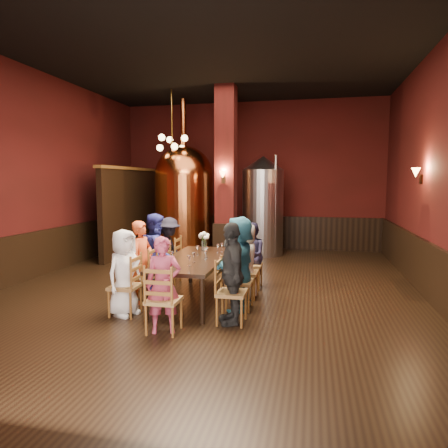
% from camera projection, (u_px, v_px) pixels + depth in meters
% --- Properties ---
extents(room, '(10.00, 10.02, 4.50)m').
position_uv_depth(room, '(210.00, 173.00, 7.56)').
color(room, black).
rests_on(room, ground).
extents(wainscot_right, '(0.08, 9.90, 1.00)m').
position_uv_depth(wainscot_right, '(432.00, 273.00, 6.89)').
color(wainscot_right, black).
rests_on(wainscot_right, ground).
extents(wainscot_back, '(7.90, 0.08, 1.00)m').
position_uv_depth(wainscot_back, '(250.00, 232.00, 12.56)').
color(wainscot_back, black).
rests_on(wainscot_back, ground).
extents(wainscot_left, '(0.08, 9.90, 1.00)m').
position_uv_depth(wainscot_left, '(33.00, 255.00, 8.61)').
color(wainscot_left, black).
rests_on(wainscot_left, ground).
extents(column, '(0.58, 0.58, 4.50)m').
position_uv_depth(column, '(226.00, 175.00, 10.34)').
color(column, '#48100F').
rests_on(column, ground).
extents(partition, '(0.22, 3.50, 2.40)m').
position_uv_depth(partition, '(131.00, 212.00, 11.47)').
color(partition, black).
rests_on(partition, ground).
extents(pendant_cluster, '(0.90, 0.90, 1.70)m').
position_uv_depth(pendant_cluster, '(172.00, 143.00, 10.67)').
color(pendant_cluster, '#A57226').
rests_on(pendant_cluster, room).
extents(sconce_wall, '(0.20, 0.20, 0.36)m').
position_uv_depth(sconce_wall, '(421.00, 175.00, 7.50)').
color(sconce_wall, black).
rests_on(sconce_wall, room).
extents(sconce_column, '(0.20, 0.20, 0.36)m').
position_uv_depth(sconce_column, '(223.00, 177.00, 10.06)').
color(sconce_column, black).
rests_on(sconce_column, column).
extents(dining_table, '(1.02, 2.41, 0.75)m').
position_uv_depth(dining_table, '(195.00, 261.00, 6.99)').
color(dining_table, black).
rests_on(dining_table, ground).
extents(chair_0, '(0.46, 0.46, 0.92)m').
position_uv_depth(chair_0, '(125.00, 286.00, 6.22)').
color(chair_0, brown).
rests_on(chair_0, ground).
extents(person_0, '(0.62, 0.76, 1.35)m').
position_uv_depth(person_0, '(124.00, 272.00, 6.20)').
color(person_0, white).
rests_on(person_0, ground).
extents(chair_1, '(0.46, 0.46, 0.92)m').
position_uv_depth(chair_1, '(142.00, 276.00, 6.87)').
color(chair_1, brown).
rests_on(chair_1, ground).
extents(person_1, '(0.42, 0.57, 1.42)m').
position_uv_depth(person_1, '(142.00, 262.00, 6.84)').
color(person_1, '#D24D24').
rests_on(person_1, ground).
extents(chair_2, '(0.46, 0.46, 0.92)m').
position_uv_depth(chair_2, '(157.00, 268.00, 7.51)').
color(chair_2, brown).
rests_on(chair_2, ground).
extents(person_2, '(0.58, 0.80, 1.49)m').
position_uv_depth(person_2, '(156.00, 253.00, 7.48)').
color(person_2, navy).
rests_on(person_2, ground).
extents(chair_3, '(0.46, 0.46, 0.92)m').
position_uv_depth(chair_3, '(169.00, 261.00, 8.16)').
color(chair_3, brown).
rests_on(chair_3, ground).
extents(person_3, '(0.60, 0.93, 1.36)m').
position_uv_depth(person_3, '(169.00, 250.00, 8.14)').
color(person_3, black).
rests_on(person_3, ground).
extents(chair_4, '(0.46, 0.46, 0.92)m').
position_uv_depth(chair_4, '(232.00, 292.00, 5.86)').
color(chair_4, brown).
rests_on(chair_4, ground).
extents(person_4, '(0.66, 0.95, 1.50)m').
position_uv_depth(person_4, '(232.00, 273.00, 5.83)').
color(person_4, black).
rests_on(person_4, ground).
extents(chair_5, '(0.46, 0.46, 0.92)m').
position_uv_depth(chair_5, '(239.00, 281.00, 6.52)').
color(chair_5, brown).
rests_on(chair_5, ground).
extents(person_5, '(0.55, 1.45, 1.53)m').
position_uv_depth(person_5, '(240.00, 263.00, 6.48)').
color(person_5, teal).
rests_on(person_5, ground).
extents(chair_6, '(0.46, 0.46, 0.92)m').
position_uv_depth(chair_6, '(246.00, 272.00, 7.16)').
color(chair_6, brown).
rests_on(chair_6, ground).
extents(person_6, '(0.65, 0.77, 1.35)m').
position_uv_depth(person_6, '(246.00, 260.00, 7.13)').
color(person_6, '#B6ADA1').
rests_on(person_6, ground).
extents(chair_7, '(0.46, 0.46, 0.92)m').
position_uv_depth(chair_7, '(251.00, 265.00, 7.81)').
color(chair_7, brown).
rests_on(chair_7, ground).
extents(person_7, '(0.49, 0.69, 1.29)m').
position_uv_depth(person_7, '(251.00, 255.00, 7.79)').
color(person_7, '#1C1933').
rests_on(person_7, ground).
extents(chair_8, '(0.46, 0.46, 0.92)m').
position_uv_depth(chair_8, '(164.00, 300.00, 5.51)').
color(chair_8, brown).
rests_on(chair_8, ground).
extents(person_8, '(0.57, 0.47, 1.34)m').
position_uv_depth(person_8, '(163.00, 285.00, 5.48)').
color(person_8, '#AE3A57').
rests_on(person_8, ground).
extents(copper_kettle, '(1.85, 1.85, 4.34)m').
position_uv_depth(copper_kettle, '(184.00, 199.00, 11.28)').
color(copper_kettle, black).
rests_on(copper_kettle, ground).
extents(steel_vessel, '(1.43, 1.43, 2.78)m').
position_uv_depth(steel_vessel, '(263.00, 206.00, 11.24)').
color(steel_vessel, '#B2B2B7').
rests_on(steel_vessel, ground).
extents(rose_vase, '(0.22, 0.22, 0.37)m').
position_uv_depth(rose_vase, '(204.00, 238.00, 7.69)').
color(rose_vase, white).
rests_on(rose_vase, dining_table).
extents(wine_glass_0, '(0.07, 0.07, 0.17)m').
position_uv_depth(wine_glass_0, '(206.00, 255.00, 6.83)').
color(wine_glass_0, white).
rests_on(wine_glass_0, dining_table).
extents(wine_glass_1, '(0.07, 0.07, 0.17)m').
position_uv_depth(wine_glass_1, '(194.00, 258.00, 6.57)').
color(wine_glass_1, white).
rests_on(wine_glass_1, dining_table).
extents(wine_glass_2, '(0.07, 0.07, 0.17)m').
position_uv_depth(wine_glass_2, '(222.00, 247.00, 7.57)').
color(wine_glass_2, white).
rests_on(wine_glass_2, dining_table).
extents(wine_glass_3, '(0.07, 0.07, 0.17)m').
position_uv_depth(wine_glass_3, '(172.00, 256.00, 6.67)').
color(wine_glass_3, white).
rests_on(wine_glass_3, dining_table).
extents(wine_glass_4, '(0.07, 0.07, 0.17)m').
position_uv_depth(wine_glass_4, '(206.00, 253.00, 6.99)').
color(wine_glass_4, white).
rests_on(wine_glass_4, dining_table).
extents(wine_glass_5, '(0.07, 0.07, 0.17)m').
position_uv_depth(wine_glass_5, '(189.00, 261.00, 6.30)').
color(wine_glass_5, white).
rests_on(wine_glass_5, dining_table).
extents(wine_glass_6, '(0.07, 0.07, 0.17)m').
position_uv_depth(wine_glass_6, '(197.00, 250.00, 7.25)').
color(wine_glass_6, white).
rests_on(wine_glass_6, dining_table).
extents(wine_glass_7, '(0.07, 0.07, 0.17)m').
position_uv_depth(wine_glass_7, '(218.00, 249.00, 7.44)').
color(wine_glass_7, white).
rests_on(wine_glass_7, dining_table).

